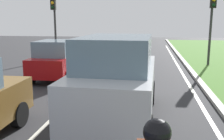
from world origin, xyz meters
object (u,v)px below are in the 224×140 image
object	(u,v)px
car_hatchback_far	(57,60)
traffic_light_overhead_left	(54,15)
traffic_light_near_right	(212,14)
car_suv_ahead	(117,78)

from	to	relation	value
car_hatchback_far	traffic_light_overhead_left	distance (m)	6.42
car_hatchback_far	traffic_light_overhead_left	xyz separation A→B (m)	(-2.23, 5.62, 2.18)
traffic_light_near_right	traffic_light_overhead_left	size ratio (longest dim) A/B	0.97
traffic_light_near_right	traffic_light_overhead_left	bearing A→B (deg)	172.50
traffic_light_near_right	traffic_light_overhead_left	xyz separation A→B (m)	(-9.92, 1.31, 0.03)
car_hatchback_far	traffic_light_near_right	world-z (taller)	traffic_light_near_right
car_suv_ahead	traffic_light_near_right	xyz separation A→B (m)	(4.28, 9.02, 1.87)
car_suv_ahead	traffic_light_near_right	world-z (taller)	traffic_light_near_right
car_hatchback_far	car_suv_ahead	bearing A→B (deg)	-55.79
traffic_light_overhead_left	car_suv_ahead	bearing A→B (deg)	-61.32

